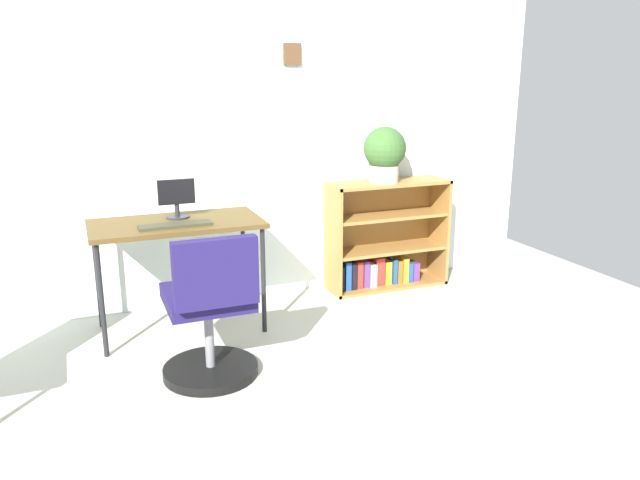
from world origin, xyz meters
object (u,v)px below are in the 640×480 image
office_chair (211,318)px  potted_plant_on_shelf (385,152)px  bookshelf_low (383,240)px  desk (177,231)px  monitor (177,198)px  keyboard (175,225)px

office_chair → potted_plant_on_shelf: bearing=32.8°
bookshelf_low → office_chair: bearing=-146.4°
desk → monitor: 0.21m
office_chair → potted_plant_on_shelf: 1.95m
keyboard → office_chair: size_ratio=0.51×
desk → office_chair: (0.04, -0.75, -0.30)m
desk → office_chair: office_chair is taller
bookshelf_low → potted_plant_on_shelf: size_ratio=2.27×
desk → monitor: (0.03, 0.09, 0.19)m
keyboard → bookshelf_low: 1.72m
desk → potted_plant_on_shelf: size_ratio=2.56×
potted_plant_on_shelf → desk: bearing=-171.5°
keyboard → bookshelf_low: size_ratio=0.46×
bookshelf_low → potted_plant_on_shelf: 0.69m
desk → potted_plant_on_shelf: 1.63m
bookshelf_low → potted_plant_on_shelf: potted_plant_on_shelf is taller
monitor → potted_plant_on_shelf: potted_plant_on_shelf is taller
desk → keyboard: keyboard is taller
monitor → bookshelf_low: (1.58, 0.20, -0.49)m
desk → bookshelf_low: bearing=10.3°
desk → bookshelf_low: bookshelf_low is taller
monitor → keyboard: 0.25m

